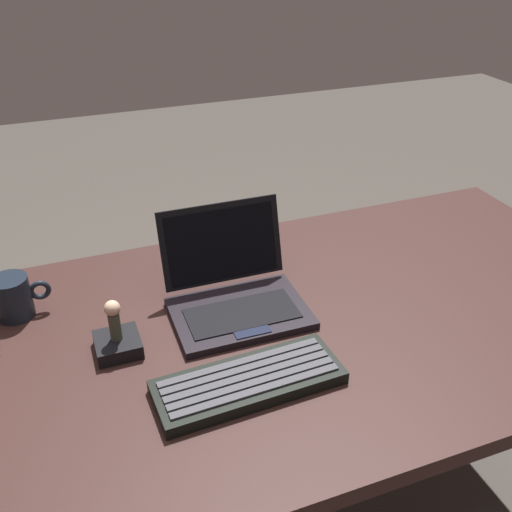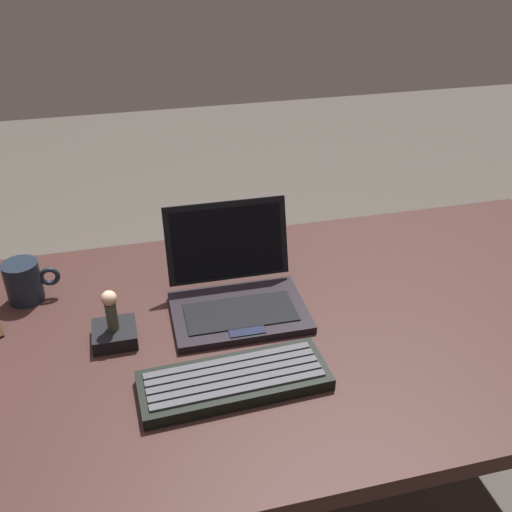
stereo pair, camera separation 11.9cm
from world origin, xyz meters
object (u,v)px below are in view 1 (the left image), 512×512
at_px(figurine_stand, 118,345).
at_px(external_keyboard, 249,381).
at_px(laptop_front, 234,292).
at_px(coffee_mug, 14,297).
at_px(figurine, 114,318).

bearing_deg(figurine_stand, external_keyboard, -42.27).
bearing_deg(laptop_front, coffee_mug, 162.47).
distance_m(laptop_front, figurine_stand, 0.27).
height_order(laptop_front, figurine, laptop_front).
distance_m(figurine_stand, figurine, 0.07).
xyz_separation_m(figurine_stand, figurine, (0.00, -0.00, 0.07)).
relative_size(laptop_front, figurine_stand, 3.29).
distance_m(figurine, coffee_mug, 0.27).
bearing_deg(laptop_front, figurine_stand, -168.36).
xyz_separation_m(figurine, coffee_mug, (-0.18, 0.19, -0.03)).
xyz_separation_m(laptop_front, coffee_mug, (-0.44, 0.14, 0.01)).
relative_size(external_keyboard, figurine, 3.96).
xyz_separation_m(external_keyboard, figurine, (-0.21, 0.19, 0.07)).
xyz_separation_m(external_keyboard, coffee_mug, (-0.39, 0.38, 0.03)).
relative_size(figurine_stand, coffee_mug, 0.74).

